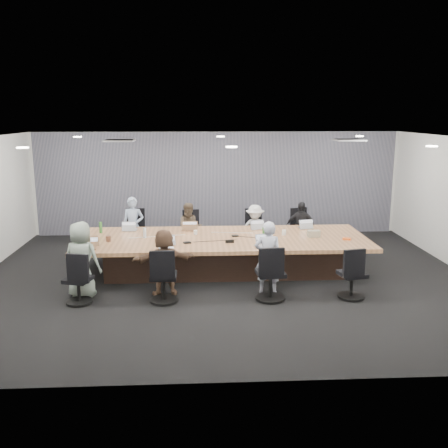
{
  "coord_description": "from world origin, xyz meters",
  "views": [
    {
      "loc": [
        -0.54,
        -9.63,
        3.28
      ],
      "look_at": [
        0.0,
        0.4,
        1.05
      ],
      "focal_mm": 40.0,
      "sensor_mm": 36.0,
      "label": 1
    }
  ],
  "objects_px": {
    "person_2": "(255,229)",
    "canvas_bag": "(314,234)",
    "chair_4": "(78,284)",
    "chair_7": "(352,278)",
    "laptop_1": "(190,229)",
    "person_3": "(300,227)",
    "conference_table": "(224,253)",
    "person_1": "(190,229)",
    "snack_packet": "(347,239)",
    "laptop_6": "(264,246)",
    "chair_6": "(270,277)",
    "laptop_0": "(130,229)",
    "laptop_4": "(88,249)",
    "bottle_clear": "(145,233)",
    "chair_2": "(253,234)",
    "laptop_2": "(258,228)",
    "person_4": "(82,260)",
    "mug_brown": "(108,239)",
    "bottle_green_right": "(264,232)",
    "person_5": "(164,262)",
    "laptop_3": "(306,227)",
    "chair_1": "(190,235)",
    "chair_0": "(136,234)",
    "chair_3": "(297,233)",
    "laptop_5": "(166,248)",
    "person_6": "(268,257)",
    "stapler": "(230,241)",
    "chair_5": "(164,280)",
    "bottle_green_left": "(101,227)"
  },
  "relations": [
    {
      "from": "laptop_3",
      "to": "bottle_green_right",
      "type": "bearing_deg",
      "value": 33.49
    },
    {
      "from": "laptop_4",
      "to": "mug_brown",
      "type": "bearing_deg",
      "value": 48.67
    },
    {
      "from": "chair_7",
      "to": "snack_packet",
      "type": "distance_m",
      "value": 1.46
    },
    {
      "from": "chair_6",
      "to": "laptop_1",
      "type": "bearing_deg",
      "value": 114.9
    },
    {
      "from": "laptop_1",
      "to": "person_3",
      "type": "bearing_deg",
      "value": -165.18
    },
    {
      "from": "chair_0",
      "to": "person_3",
      "type": "height_order",
      "value": "person_3"
    },
    {
      "from": "chair_0",
      "to": "snack_packet",
      "type": "distance_m",
      "value": 5.01
    },
    {
      "from": "chair_2",
      "to": "laptop_2",
      "type": "xyz_separation_m",
      "value": [
        0.0,
        -0.9,
        0.36
      ]
    },
    {
      "from": "person_3",
      "to": "bottle_clear",
      "type": "relative_size",
      "value": 5.78
    },
    {
      "from": "person_5",
      "to": "chair_1",
      "type": "bearing_deg",
      "value": -108.87
    },
    {
      "from": "laptop_4",
      "to": "bottle_clear",
      "type": "height_order",
      "value": "bottle_clear"
    },
    {
      "from": "chair_7",
      "to": "bottle_clear",
      "type": "relative_size",
      "value": 3.5
    },
    {
      "from": "chair_0",
      "to": "laptop_6",
      "type": "distance_m",
      "value": 3.77
    },
    {
      "from": "person_1",
      "to": "chair_2",
      "type": "bearing_deg",
      "value": 10.91
    },
    {
      "from": "person_2",
      "to": "canvas_bag",
      "type": "bearing_deg",
      "value": -42.62
    },
    {
      "from": "person_1",
      "to": "canvas_bag",
      "type": "distance_m",
      "value": 2.98
    },
    {
      "from": "mug_brown",
      "to": "canvas_bag",
      "type": "xyz_separation_m",
      "value": [
        4.26,
        0.17,
        0.01
      ]
    },
    {
      "from": "person_5",
      "to": "chair_6",
      "type": "bearing_deg",
      "value": 158.75
    },
    {
      "from": "chair_3",
      "to": "laptop_5",
      "type": "height_order",
      "value": "chair_3"
    },
    {
      "from": "laptop_1",
      "to": "bottle_green_right",
      "type": "bearing_deg",
      "value": 151.12
    },
    {
      "from": "person_6",
      "to": "mug_brown",
      "type": "relative_size",
      "value": 11.34
    },
    {
      "from": "laptop_1",
      "to": "person_3",
      "type": "distance_m",
      "value": 2.69
    },
    {
      "from": "laptop_1",
      "to": "person_4",
      "type": "relative_size",
      "value": 0.24
    },
    {
      "from": "snack_packet",
      "to": "laptop_6",
      "type": "bearing_deg",
      "value": -165.05
    },
    {
      "from": "chair_3",
      "to": "laptop_6",
      "type": "xyz_separation_m",
      "value": [
        -1.16,
        -2.5,
        0.35
      ]
    },
    {
      "from": "chair_5",
      "to": "chair_6",
      "type": "xyz_separation_m",
      "value": [
        1.9,
        0.0,
        0.02
      ]
    },
    {
      "from": "chair_0",
      "to": "laptop_4",
      "type": "distance_m",
      "value": 2.59
    },
    {
      "from": "bottle_clear",
      "to": "mug_brown",
      "type": "xyz_separation_m",
      "value": [
        -0.71,
        -0.27,
        -0.05
      ]
    },
    {
      "from": "laptop_2",
      "to": "bottle_green_left",
      "type": "distance_m",
      "value": 3.48
    },
    {
      "from": "person_2",
      "to": "stapler",
      "type": "height_order",
      "value": "person_2"
    },
    {
      "from": "conference_table",
      "to": "chair_7",
      "type": "relative_size",
      "value": 7.96
    },
    {
      "from": "chair_4",
      "to": "person_2",
      "type": "height_order",
      "value": "person_2"
    },
    {
      "from": "stapler",
      "to": "chair_2",
      "type": "bearing_deg",
      "value": 63.0
    },
    {
      "from": "laptop_2",
      "to": "canvas_bag",
      "type": "relative_size",
      "value": 1.22
    },
    {
      "from": "chair_0",
      "to": "chair_5",
      "type": "xyz_separation_m",
      "value": [
        0.9,
        -3.4,
        -0.02
      ]
    },
    {
      "from": "chair_3",
      "to": "canvas_bag",
      "type": "xyz_separation_m",
      "value": [
        -0.01,
        -1.75,
        0.41
      ]
    },
    {
      "from": "person_4",
      "to": "person_5",
      "type": "xyz_separation_m",
      "value": [
        1.49,
        0.0,
        -0.07
      ]
    },
    {
      "from": "bottle_clear",
      "to": "laptop_1",
      "type": "bearing_deg",
      "value": 39.09
    },
    {
      "from": "mug_brown",
      "to": "person_5",
      "type": "bearing_deg",
      "value": -43.22
    },
    {
      "from": "chair_6",
      "to": "laptop_0",
      "type": "xyz_separation_m",
      "value": [
        -2.8,
        2.5,
        0.33
      ]
    },
    {
      "from": "laptop_5",
      "to": "mug_brown",
      "type": "distance_m",
      "value": 1.34
    },
    {
      "from": "person_2",
      "to": "bottle_green_right",
      "type": "bearing_deg",
      "value": -79.85
    },
    {
      "from": "laptop_2",
      "to": "snack_packet",
      "type": "height_order",
      "value": "snack_packet"
    },
    {
      "from": "chair_4",
      "to": "chair_7",
      "type": "height_order",
      "value": "chair_7"
    },
    {
      "from": "chair_2",
      "to": "chair_5",
      "type": "height_order",
      "value": "chair_5"
    },
    {
      "from": "person_2",
      "to": "mug_brown",
      "type": "height_order",
      "value": "person_2"
    },
    {
      "from": "laptop_3",
      "to": "laptop_5",
      "type": "xyz_separation_m",
      "value": [
        -3.06,
        -1.6,
        0.0
      ]
    },
    {
      "from": "person_4",
      "to": "conference_table",
      "type": "bearing_deg",
      "value": -137.98
    },
    {
      "from": "bottle_clear",
      "to": "person_6",
      "type": "bearing_deg",
      "value": -30.3
    },
    {
      "from": "conference_table",
      "to": "chair_7",
      "type": "bearing_deg",
      "value": -37.33
    }
  ]
}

